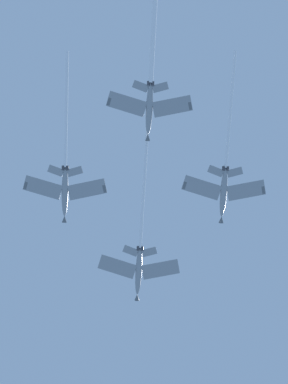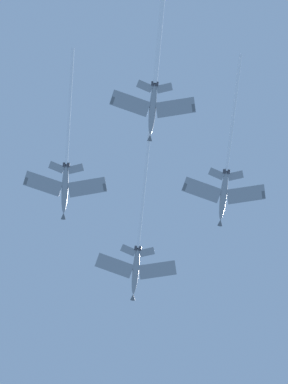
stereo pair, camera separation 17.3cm
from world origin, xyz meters
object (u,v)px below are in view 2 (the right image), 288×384
object	(u,v)px
jet_lead	(138,250)
jet_slot	(156,74)
jet_left_wing	(66,169)
jet_right_wing	(226,176)

from	to	relation	value
jet_lead	jet_slot	distance (m)	42.65
jet_slot	jet_left_wing	bearing A→B (deg)	47.51
jet_lead	jet_left_wing	distance (m)	26.27
jet_lead	jet_slot	bearing A→B (deg)	-170.75
jet_lead	jet_right_wing	xyz separation A→B (m)	(-16.73, -21.95, -3.95)
jet_lead	jet_right_wing	world-z (taller)	jet_lead
jet_left_wing	jet_slot	world-z (taller)	jet_left_wing
jet_right_wing	jet_slot	bearing A→B (deg)	148.17
jet_left_wing	jet_slot	distance (m)	30.82
jet_lead	jet_right_wing	size ratio (longest dim) A/B	1.05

